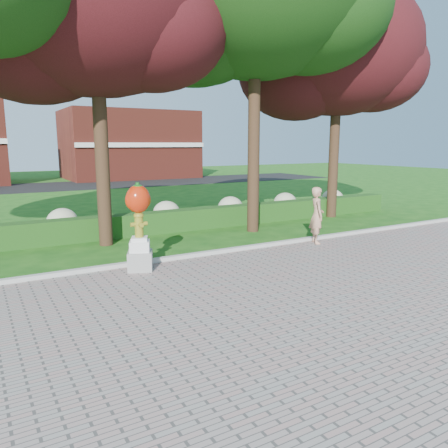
{
  "coord_description": "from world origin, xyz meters",
  "views": [
    {
      "loc": [
        -5.69,
        -8.17,
        3.3
      ],
      "look_at": [
        -0.38,
        1.0,
        1.35
      ],
      "focal_mm": 35.0,
      "sensor_mm": 36.0,
      "label": 1
    }
  ],
  "objects": [
    {
      "name": "hydrant_sculpture",
      "position": [
        -2.05,
        2.5,
        1.25
      ],
      "size": [
        0.81,
        0.81,
        2.29
      ],
      "rotation": [
        0.0,
        0.0,
        -0.4
      ],
      "color": "gray",
      "rests_on": "walkway"
    },
    {
      "name": "hydrangea_row",
      "position": [
        0.57,
        8.0,
        0.55
      ],
      "size": [
        20.1,
        1.1,
        0.99
      ],
      "color": "#A6AD84",
      "rests_on": "ground"
    },
    {
      "name": "building_right",
      "position": [
        8.0,
        34.0,
        3.2
      ],
      "size": [
        12.0,
        8.0,
        6.4
      ],
      "primitive_type": "cube",
      "color": "maroon",
      "rests_on": "ground"
    },
    {
      "name": "lawn_hedge",
      "position": [
        0.0,
        7.0,
        0.4
      ],
      "size": [
        24.0,
        0.7,
        0.8
      ],
      "primitive_type": "cube",
      "color": "#1C4112",
      "rests_on": "ground"
    },
    {
      "name": "tree_mid_left",
      "position": [
        -2.1,
        6.08,
        7.3
      ],
      "size": [
        8.25,
        7.04,
        10.69
      ],
      "color": "black",
      "rests_on": "ground"
    },
    {
      "name": "ground",
      "position": [
        0.0,
        0.0,
        0.0
      ],
      "size": [
        100.0,
        100.0,
        0.0
      ],
      "primitive_type": "plane",
      "color": "#174E13",
      "rests_on": "ground"
    },
    {
      "name": "tree_far_right",
      "position": [
        8.4,
        6.58,
        6.97
      ],
      "size": [
        7.88,
        6.72,
        10.21
      ],
      "color": "black",
      "rests_on": "ground"
    },
    {
      "name": "street",
      "position": [
        0.0,
        28.0,
        0.01
      ],
      "size": [
        50.0,
        8.0,
        0.02
      ],
      "primitive_type": "cube",
      "color": "black",
      "rests_on": "ground"
    },
    {
      "name": "walkway",
      "position": [
        0.0,
        -4.0,
        0.02
      ],
      "size": [
        40.0,
        14.0,
        0.04
      ],
      "primitive_type": "cube",
      "color": "gray",
      "rests_on": "ground"
    },
    {
      "name": "woman",
      "position": [
        4.09,
        2.6,
        0.98
      ],
      "size": [
        0.69,
        0.81,
        1.88
      ],
      "primitive_type": "imported",
      "rotation": [
        0.0,
        0.0,
        1.15
      ],
      "color": "tan",
      "rests_on": "walkway"
    },
    {
      "name": "curb",
      "position": [
        0.0,
        3.0,
        0.07
      ],
      "size": [
        40.0,
        0.18,
        0.15
      ],
      "primitive_type": "cube",
      "color": "#ADADA5",
      "rests_on": "ground"
    }
  ]
}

